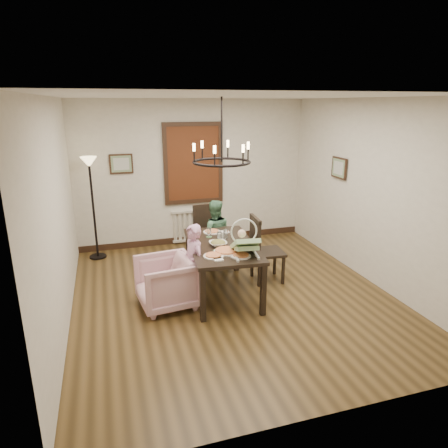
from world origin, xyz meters
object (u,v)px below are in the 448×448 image
elderly_woman (193,271)px  armchair (166,282)px  seated_man (214,240)px  drinking_glass (219,237)px  chair_far (210,235)px  chair_right (268,248)px  baby_bouncer (245,243)px  dining_table (222,249)px  floor_lamp (94,210)px

elderly_woman → armchair: bearing=-108.1°
elderly_woman → seated_man: 1.30m
drinking_glass → chair_far: bearing=83.0°
chair_right → baby_bouncer: baby_bouncer is taller
dining_table → elderly_woman: bearing=-152.8°
chair_far → armchair: 1.67m
dining_table → drinking_glass: drinking_glass is taller
floor_lamp → elderly_woman: bearing=-59.2°
baby_bouncer → drinking_glass: (-0.18, 0.61, -0.10)m
floor_lamp → chair_right: bearing=-34.9°
seated_man → dining_table: bearing=90.9°
armchair → seated_man: 1.51m
chair_far → baby_bouncer: baby_bouncer is taller
chair_right → elderly_woman: bearing=111.1°
drinking_glass → chair_right: bearing=7.0°
baby_bouncer → floor_lamp: (-1.95, 2.52, -0.04)m
baby_bouncer → floor_lamp: 3.19m
drinking_glass → floor_lamp: size_ratio=0.08×
elderly_woman → baby_bouncer: bearing=48.7°
dining_table → chair_far: chair_far is taller
drinking_glass → floor_lamp: (-1.77, 1.91, 0.06)m
chair_right → baby_bouncer: 1.04m
baby_bouncer → elderly_woman: bearing=161.5°
elderly_woman → drinking_glass: elderly_woman is taller
elderly_woman → seated_man: (0.62, 1.14, 0.01)m
dining_table → seated_man: seated_man is taller
chair_right → drinking_glass: chair_right is taller
dining_table → chair_right: 0.85m
chair_right → armchair: size_ratio=1.39×
dining_table → elderly_woman: size_ratio=1.80×
chair_far → armchair: (-0.97, -1.34, -0.16)m
baby_bouncer → floor_lamp: bearing=135.4°
chair_right → chair_far: bearing=39.5°
chair_far → seated_man: size_ratio=1.05×
elderly_woman → dining_table: bearing=96.9°
elderly_woman → floor_lamp: size_ratio=0.53×
chair_right → drinking_glass: bearing=101.1°
chair_right → elderly_woman: size_ratio=1.13×
seated_man → drinking_glass: bearing=89.4°
dining_table → baby_bouncer: bearing=-66.0°
chair_far → armchair: bearing=-131.4°
armchair → drinking_glass: drinking_glass is taller
drinking_glass → elderly_woman: bearing=-147.6°
dining_table → floor_lamp: floor_lamp is taller
armchair → elderly_woman: (0.38, -0.02, 0.13)m
seated_man → armchair: bearing=58.1°
armchair → chair_far: bearing=137.1°
floor_lamp → dining_table: bearing=-48.5°
armchair → elderly_woman: bearing=80.1°
chair_far → chair_right: chair_right is taller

